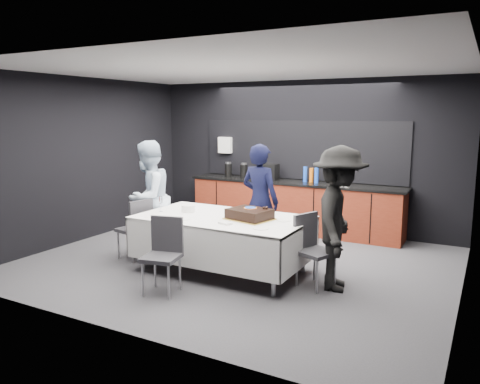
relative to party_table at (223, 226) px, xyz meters
name	(u,v)px	position (x,y,z in m)	size (l,w,h in m)	color
ground	(237,263)	(0.00, 0.40, -0.64)	(6.00, 6.00, 0.00)	#403F44
room_shell	(237,137)	(0.00, 0.40, 1.22)	(6.04, 5.04, 2.82)	white
kitchenette	(293,202)	(-0.02, 2.62, -0.10)	(4.10, 0.64, 2.05)	#621E0F
party_table	(223,226)	(0.00, 0.00, 0.00)	(2.32, 1.32, 0.78)	#99999E
cake_assembly	(250,214)	(0.40, 0.03, 0.21)	(0.66, 0.59, 0.18)	gold
plate_stack	(188,208)	(-0.60, 0.03, 0.19)	(0.19, 0.19, 0.10)	white
loose_plate_near	(183,219)	(-0.39, -0.39, 0.14)	(0.21, 0.21, 0.01)	white
loose_plate_right_a	(284,220)	(0.84, 0.17, 0.14)	(0.19, 0.19, 0.01)	white
loose_plate_right_b	(261,228)	(0.76, -0.36, 0.14)	(0.20, 0.20, 0.01)	white
loose_plate_far	(241,210)	(0.02, 0.50, 0.14)	(0.21, 0.21, 0.01)	white
fork_pile	(225,223)	(0.25, -0.37, 0.15)	(0.17, 0.11, 0.03)	white
champagne_flute	(161,201)	(-0.96, -0.13, 0.30)	(0.06, 0.06, 0.22)	white
chair_left	(137,225)	(-1.40, -0.15, -0.11)	(0.49, 0.49, 0.92)	#302F34
chair_right	(312,245)	(1.27, 0.07, -0.11)	(0.55, 0.55, 0.92)	#302F34
chair_near	(164,249)	(-0.27, -0.98, -0.11)	(0.50, 0.50, 0.92)	#302F34
person_center	(260,201)	(0.14, 0.88, 0.23)	(0.63, 0.42, 1.74)	black
person_left	(148,198)	(-1.46, 0.20, 0.25)	(0.86, 0.67, 1.77)	silver
person_right	(339,219)	(1.60, 0.12, 0.26)	(1.16, 0.67, 1.80)	black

